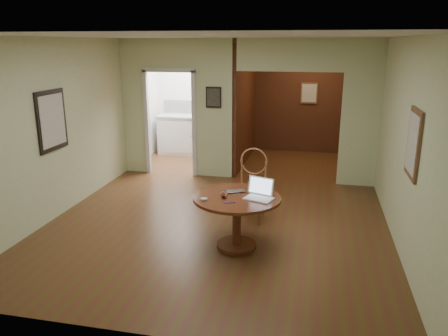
% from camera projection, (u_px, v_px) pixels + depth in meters
% --- Properties ---
extents(floor, '(5.00, 5.00, 0.00)m').
position_uv_depth(floor, '(214.00, 228.00, 6.39)').
color(floor, '#4F3616').
rests_on(floor, ground).
extents(room_shell, '(5.20, 7.50, 5.00)m').
position_uv_depth(room_shell, '(227.00, 109.00, 9.04)').
color(room_shell, silver).
rests_on(room_shell, ground).
extents(dining_table, '(1.13, 1.13, 0.71)m').
position_uv_depth(dining_table, '(237.00, 210.00, 5.67)').
color(dining_table, brown).
rests_on(dining_table, ground).
extents(chair, '(0.50, 0.50, 1.09)m').
position_uv_depth(chair, '(252.00, 180.00, 6.60)').
color(chair, brown).
rests_on(chair, ground).
extents(open_laptop, '(0.41, 0.40, 0.25)m').
position_uv_depth(open_laptop, '(260.00, 193.00, 5.56)').
color(open_laptop, white).
rests_on(open_laptop, dining_table).
extents(closed_laptop, '(0.35, 0.30, 0.02)m').
position_uv_depth(closed_laptop, '(234.00, 193.00, 5.72)').
color(closed_laptop, '#B0B0B5').
rests_on(closed_laptop, dining_table).
extents(mouse, '(0.11, 0.08, 0.04)m').
position_uv_depth(mouse, '(204.00, 199.00, 5.46)').
color(mouse, white).
rests_on(mouse, dining_table).
extents(wine_glass, '(0.09, 0.09, 0.10)m').
position_uv_depth(wine_glass, '(224.00, 194.00, 5.54)').
color(wine_glass, white).
rests_on(wine_glass, dining_table).
extents(pen, '(0.14, 0.05, 0.01)m').
position_uv_depth(pen, '(230.00, 203.00, 5.38)').
color(pen, navy).
rests_on(pen, dining_table).
extents(kitchen_cabinet, '(2.06, 0.60, 0.94)m').
position_uv_depth(kitchen_cabinet, '(200.00, 135.00, 10.48)').
color(kitchen_cabinet, silver).
rests_on(kitchen_cabinet, ground).
extents(grocery_bag, '(0.33, 0.29, 0.32)m').
position_uv_depth(grocery_bag, '(214.00, 110.00, 10.24)').
color(grocery_bag, beige).
rests_on(grocery_bag, kitchen_cabinet).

